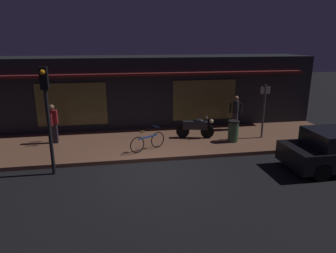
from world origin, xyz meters
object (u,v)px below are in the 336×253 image
bicycle_parked (148,142)px  person_photographer (53,123)px  traffic_light_pole (47,103)px  person_bystander (235,112)px  motorcycle (196,127)px  trash_bin (233,131)px  sign_post (264,108)px

bicycle_parked → person_photographer: (-3.82, 1.59, 0.52)m
bicycle_parked → traffic_light_pole: (-3.36, -1.38, 1.97)m
person_bystander → motorcycle: bearing=-156.7°
motorcycle → trash_bin: 1.66m
motorcycle → traffic_light_pole: size_ratio=0.47×
sign_post → person_bystander: bearing=115.8°
bicycle_parked → traffic_light_pole: traffic_light_pole is taller
person_photographer → trash_bin: size_ratio=1.80×
motorcycle → sign_post: size_ratio=0.70×
motorcycle → bicycle_parked: 2.63m
bicycle_parked → sign_post: size_ratio=0.61×
motorcycle → person_bystander: (2.23, 0.96, 0.38)m
traffic_light_pole → trash_bin: bearing=14.6°
trash_bin → sign_post: bearing=11.3°
motorcycle → person_bystander: person_bystander is taller
bicycle_parked → trash_bin: (3.76, 0.47, 0.11)m
person_photographer → person_bystander: same height
motorcycle → bicycle_parked: size_ratio=1.15×
trash_bin → motorcycle: bearing=151.4°
trash_bin → person_photographer: bearing=171.6°
bicycle_parked → traffic_light_pole: 4.13m
motorcycle → trash_bin: (1.46, -0.79, -0.03)m
bicycle_parked → person_bystander: size_ratio=0.87×
motorcycle → trash_bin: bearing=-28.6°
person_photographer → person_bystander: bearing=4.4°
motorcycle → person_bystander: size_ratio=1.00×
sign_post → motorcycle: bearing=170.4°
bicycle_parked → sign_post: 5.39m
person_photographer → sign_post: 9.12m
sign_post → trash_bin: (-1.48, -0.30, -0.89)m
motorcycle → bicycle_parked: bearing=-151.2°
sign_post → trash_bin: sign_post is taller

